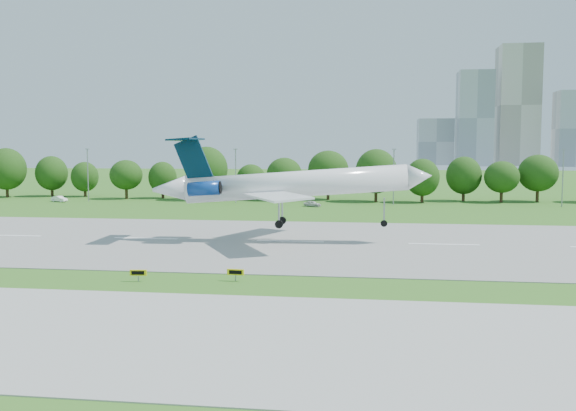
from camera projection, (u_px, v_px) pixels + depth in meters
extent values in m
plane|color=#2D691B|center=(255.00, 281.00, 60.64)|extent=(600.00, 600.00, 0.00)
cube|color=gray|center=(290.00, 242.00, 85.30)|extent=(400.00, 45.00, 0.08)
cube|color=#ADADA8|center=(205.00, 335.00, 42.88)|extent=(400.00, 23.00, 0.08)
cylinder|color=#382314|center=(87.00, 190.00, 159.39)|extent=(0.70, 0.70, 3.60)
sphere|color=#193E0F|center=(87.00, 173.00, 158.99)|extent=(8.40, 8.40, 8.40)
cylinder|color=#382314|center=(245.00, 192.00, 153.95)|extent=(0.70, 0.70, 3.60)
sphere|color=#193E0F|center=(245.00, 174.00, 153.55)|extent=(8.40, 8.40, 8.40)
cylinder|color=#382314|center=(414.00, 194.00, 148.51)|extent=(0.70, 0.70, 3.60)
sphere|color=#193E0F|center=(414.00, 175.00, 148.11)|extent=(8.40, 8.40, 8.40)
cylinder|color=gray|center=(88.00, 175.00, 148.46)|extent=(0.24, 0.24, 12.00)
cube|color=gray|center=(87.00, 149.00, 147.91)|extent=(0.90, 0.25, 0.18)
cylinder|color=gray|center=(236.00, 176.00, 143.70)|extent=(0.24, 0.24, 12.00)
cube|color=gray|center=(236.00, 149.00, 143.15)|extent=(0.90, 0.25, 0.18)
cylinder|color=gray|center=(394.00, 177.00, 138.95)|extent=(0.24, 0.24, 12.00)
cube|color=gray|center=(394.00, 149.00, 138.39)|extent=(0.90, 0.25, 0.18)
cylinder|color=gray|center=(563.00, 178.00, 134.19)|extent=(0.24, 0.24, 12.00)
cube|color=gray|center=(564.00, 149.00, 133.63)|extent=(0.90, 0.25, 0.18)
cube|color=#B2B2B7|center=(474.00, 119.00, 422.48)|extent=(22.00, 22.00, 62.00)
cube|color=beige|center=(517.00, 106.00, 432.38)|extent=(26.00, 26.00, 80.00)
cube|color=#B2B2B7|center=(572.00, 129.00, 410.03)|extent=(20.00, 20.00, 48.00)
cube|color=#B2B2B7|center=(435.00, 142.00, 451.64)|extent=(24.00, 24.00, 32.00)
cylinder|color=white|center=(295.00, 184.00, 84.51)|extent=(29.48, 4.81, 5.36)
cone|color=white|center=(419.00, 176.00, 82.98)|extent=(3.49, 3.56, 3.61)
cone|color=white|center=(170.00, 189.00, 86.07)|extent=(5.05, 3.64, 3.71)
cube|color=white|center=(277.00, 196.00, 78.01)|extent=(10.20, 13.46, 0.57)
cube|color=white|center=(287.00, 189.00, 91.52)|extent=(9.30, 13.55, 0.57)
cube|color=#052337|center=(194.00, 160.00, 85.43)|extent=(5.26, 0.74, 6.65)
cube|color=#052337|center=(186.00, 139.00, 85.26)|extent=(3.56, 9.38, 0.42)
cylinder|color=navy|center=(204.00, 189.00, 83.08)|extent=(4.29, 2.05, 2.12)
cylinder|color=navy|center=(212.00, 186.00, 88.09)|extent=(4.29, 2.05, 2.12)
cylinder|color=gray|center=(384.00, 211.00, 83.79)|extent=(0.19, 0.19, 3.41)
cylinder|color=black|center=(384.00, 223.00, 83.94)|extent=(0.89, 0.33, 0.88)
cylinder|color=gray|center=(279.00, 211.00, 82.87)|extent=(0.23, 0.23, 3.41)
cylinder|color=black|center=(279.00, 224.00, 83.02)|extent=(1.09, 0.49, 1.07)
cylinder|color=gray|center=(282.00, 208.00, 87.11)|extent=(0.23, 0.23, 3.41)
cylinder|color=black|center=(282.00, 221.00, 87.27)|extent=(1.09, 0.49, 1.07)
cube|color=gray|center=(138.00, 278.00, 60.15)|extent=(0.11, 0.11, 0.70)
cube|color=yellow|center=(138.00, 273.00, 60.10)|extent=(1.60, 0.36, 0.55)
cube|color=black|center=(138.00, 273.00, 59.99)|extent=(1.19, 0.16, 0.35)
cube|color=gray|center=(236.00, 277.00, 60.32)|extent=(0.11, 0.11, 0.71)
cube|color=yellow|center=(236.00, 272.00, 60.27)|extent=(1.64, 0.28, 0.56)
cube|color=black|center=(235.00, 272.00, 60.16)|extent=(1.22, 0.10, 0.36)
imported|color=white|center=(59.00, 199.00, 147.21)|extent=(4.36, 2.82, 1.36)
imported|color=silver|center=(312.00, 204.00, 135.42)|extent=(3.99, 2.73, 1.26)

